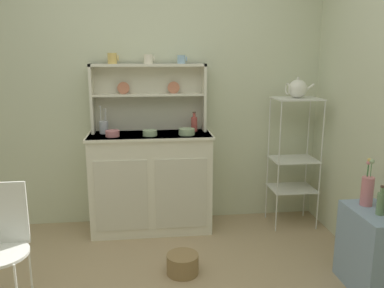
# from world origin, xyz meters

# --- Properties ---
(wall_back) EXTENTS (3.84, 0.05, 2.50)m
(wall_back) POSITION_xyz_m (0.00, 1.62, 1.25)
(wall_back) COLOR beige
(wall_back) RESTS_ON ground
(hutch_cabinet) EXTENTS (1.11, 0.45, 0.91)m
(hutch_cabinet) POSITION_xyz_m (-0.04, 1.37, 0.47)
(hutch_cabinet) COLOR silver
(hutch_cabinet) RESTS_ON ground
(hutch_shelf_unit) EXTENTS (1.03, 0.18, 0.61)m
(hutch_shelf_unit) POSITION_xyz_m (-0.04, 1.53, 1.27)
(hutch_shelf_unit) COLOR silver
(hutch_shelf_unit) RESTS_ON hutch_cabinet
(bakers_rack) EXTENTS (0.41, 0.33, 1.22)m
(bakers_rack) POSITION_xyz_m (1.30, 1.33, 0.74)
(bakers_rack) COLOR silver
(bakers_rack) RESTS_ON ground
(side_shelf_blue) EXTENTS (0.28, 0.48, 0.57)m
(side_shelf_blue) POSITION_xyz_m (1.44, 0.20, 0.29)
(side_shelf_blue) COLOR #849EBC
(side_shelf_blue) RESTS_ON ground
(wire_chair) EXTENTS (0.36, 0.36, 0.85)m
(wire_chair) POSITION_xyz_m (-0.96, 0.19, 0.52)
(wire_chair) COLOR white
(wire_chair) RESTS_ON ground
(floor_basket) EXTENTS (0.24, 0.24, 0.15)m
(floor_basket) POSITION_xyz_m (0.17, 0.55, 0.07)
(floor_basket) COLOR #93754C
(floor_basket) RESTS_ON ground
(cup_gold_0) EXTENTS (0.09, 0.08, 0.09)m
(cup_gold_0) POSITION_xyz_m (-0.35, 1.49, 1.57)
(cup_gold_0) COLOR #DBB760
(cup_gold_0) RESTS_ON hutch_shelf_unit
(cup_cream_1) EXTENTS (0.09, 0.08, 0.08)m
(cup_cream_1) POSITION_xyz_m (-0.03, 1.49, 1.56)
(cup_cream_1) COLOR silver
(cup_cream_1) RESTS_ON hutch_shelf_unit
(cup_sky_2) EXTENTS (0.09, 0.07, 0.08)m
(cup_sky_2) POSITION_xyz_m (0.26, 1.49, 1.56)
(cup_sky_2) COLOR #8EB2D1
(cup_sky_2) RESTS_ON hutch_shelf_unit
(bowl_mixing_large) EXTENTS (0.12, 0.12, 0.05)m
(bowl_mixing_large) POSITION_xyz_m (-0.36, 1.29, 0.93)
(bowl_mixing_large) COLOR #D17A84
(bowl_mixing_large) RESTS_ON hutch_cabinet
(bowl_floral_medium) EXTENTS (0.12, 0.12, 0.05)m
(bowl_floral_medium) POSITION_xyz_m (-0.04, 1.29, 0.93)
(bowl_floral_medium) COLOR #9EB78E
(bowl_floral_medium) RESTS_ON hutch_cabinet
(bowl_cream_small) EXTENTS (0.14, 0.14, 0.06)m
(bowl_cream_small) POSITION_xyz_m (0.29, 1.29, 0.94)
(bowl_cream_small) COLOR #9EB78E
(bowl_cream_small) RESTS_ON hutch_cabinet
(jam_bottle) EXTENTS (0.06, 0.06, 0.18)m
(jam_bottle) POSITION_xyz_m (0.37, 1.45, 0.98)
(jam_bottle) COLOR #B74C47
(jam_bottle) RESTS_ON hutch_cabinet
(utensil_jar) EXTENTS (0.08, 0.08, 0.25)m
(utensil_jar) POSITION_xyz_m (-0.45, 1.45, 0.97)
(utensil_jar) COLOR #B2B7C6
(utensil_jar) RESTS_ON hutch_cabinet
(porcelain_teapot) EXTENTS (0.26, 0.17, 0.19)m
(porcelain_teapot) POSITION_xyz_m (1.30, 1.33, 1.30)
(porcelain_teapot) COLOR white
(porcelain_teapot) RESTS_ON bakers_rack
(flower_vase) EXTENTS (0.08, 0.08, 0.33)m
(flower_vase) POSITION_xyz_m (1.44, 0.32, 0.69)
(flower_vase) COLOR #D17A84
(flower_vase) RESTS_ON side_shelf_blue
(oil_bottle) EXTENTS (0.05, 0.05, 0.20)m
(oil_bottle) POSITION_xyz_m (1.44, 0.15, 0.65)
(oil_bottle) COLOR #6B8C60
(oil_bottle) RESTS_ON side_shelf_blue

